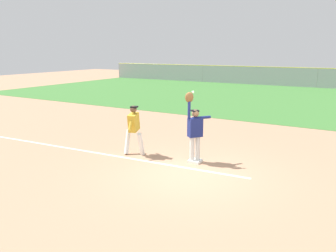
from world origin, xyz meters
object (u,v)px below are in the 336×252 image
Objects in this scene: fielder at (195,128)px; parked_car_tan at (261,75)px; runner at (134,127)px; first_base at (195,161)px; parked_car_blue at (315,77)px; parked_car_green at (213,74)px; baseball at (193,92)px.

parked_car_tan is at bearing -40.26° from fielder.
runner is 0.39× the size of parked_car_tan.
first_base is 0.22× the size of runner.
first_base is 0.09× the size of parked_car_tan.
runner reaches higher than parked_car_blue.
parked_car_green is at bearing 93.69° from runner.
first_base is 2.24m from baseball.
baseball is at bearing -92.22° from parked_car_blue.
fielder reaches higher than parked_car_green.
fielder is at bearing -79.55° from parked_car_tan.
runner is 30.37m from parked_car_blue.
fielder is at bearing 61.77° from baseball.
baseball is at bearing -133.54° from first_base.
parked_car_blue is (1.76, 30.32, -0.32)m from runner.
baseball is 32.13m from parked_car_green.
baseball is 0.02× the size of parked_car_blue.
parked_car_blue is at bearing -51.23° from fielder.
first_base is 0.08× the size of parked_car_green.
fielder is at bearing -92.14° from parked_car_blue.
baseball is 31.13m from parked_car_tan.
first_base is 2.40m from runner.
parked_car_tan is (-6.23, 30.46, -1.60)m from baseball.
first_base is 31.03m from parked_car_tan.
parked_car_green reaches higher than first_base.
parked_car_blue reaches higher than first_base.
fielder is 30.81× the size of baseball.
baseball is 30.09m from parked_car_blue.
baseball is 0.02× the size of parked_car_green.
parked_car_tan is (-6.32, 30.38, 0.63)m from first_base.
parked_car_blue is at bearing 90.61° from baseball.
parked_car_blue is (5.91, -0.41, 0.00)m from parked_car_tan.
parked_car_green is at bearing 112.11° from first_base.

